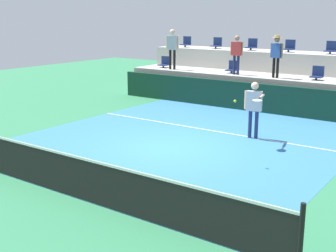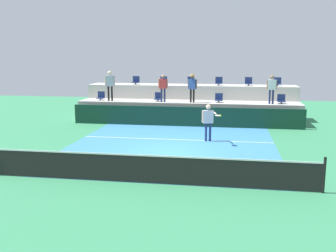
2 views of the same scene
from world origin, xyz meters
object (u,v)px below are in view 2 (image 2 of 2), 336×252
object	(u,v)px
tennis_player	(209,119)
stadium_chair_upper_mid_left	(163,81)
stadium_chair_upper_center	(191,81)
tennis_ball	(221,116)
stadium_chair_lower_far_right	(281,100)
stadium_chair_upper_mid_right	(219,82)
stadium_chair_upper_far_left	(110,81)
stadium_chair_lower_right	(219,99)
spectator_leaning_on_rail	(272,87)
stadium_chair_lower_far_left	(101,96)
spectator_in_grey	(163,86)
spectator_in_white	(110,83)
stadium_chair_upper_right	(249,82)
spectator_with_hat	(192,85)
stadium_chair_upper_far_right	(278,82)
stadium_chair_upper_left	(136,81)
stadium_chair_lower_left	(158,97)

from	to	relation	value
tennis_player	stadium_chair_upper_mid_left	bearing A→B (deg)	116.13
stadium_chair_upper_center	tennis_player	bearing A→B (deg)	-77.16
tennis_player	tennis_ball	bearing A→B (deg)	-76.24
stadium_chair_lower_far_right	stadium_chair_upper_center	bearing A→B (deg)	161.39
stadium_chair_lower_far_right	stadium_chair_upper_mid_right	distance (m)	4.11
stadium_chair_upper_center	tennis_player	distance (m)	6.98
stadium_chair_upper_far_left	stadium_chair_lower_right	bearing A→B (deg)	-14.18
stadium_chair_upper_mid_left	spectator_leaning_on_rail	size ratio (longest dim) A/B	0.32
stadium_chair_lower_far_left	tennis_player	bearing A→B (deg)	-35.53
stadium_chair_upper_mid_right	spectator_in_grey	xyz separation A→B (m)	(-3.15, -2.18, -0.12)
stadium_chair_upper_far_left	spectator_in_white	bearing A→B (deg)	-72.45
stadium_chair_upper_right	spectator_with_hat	size ratio (longest dim) A/B	0.32
stadium_chair_lower_far_right	spectator_with_hat	distance (m)	5.11
stadium_chair_lower_far_right	spectator_with_hat	xyz separation A→B (m)	(-5.03, -0.38, 0.78)
stadium_chair_upper_center	tennis_player	size ratio (longest dim) A/B	0.30
stadium_chair_upper_far_right	spectator_with_hat	world-z (taller)	spectator_with_hat
stadium_chair_upper_mid_left	spectator_in_white	size ratio (longest dim) A/B	0.29
stadium_chair_upper_right	spectator_leaning_on_rail	bearing A→B (deg)	-61.65
spectator_in_grey	tennis_ball	distance (m)	7.83
spectator_in_grey	spectator_with_hat	xyz separation A→B (m)	(1.71, 0.00, 0.05)
stadium_chair_upper_far_right	stadium_chair_upper_mid_left	bearing A→B (deg)	180.00
stadium_chair_upper_left	stadium_chair_upper_right	world-z (taller)	same
stadium_chair_upper_mid_right	stadium_chair_upper_right	distance (m)	1.82
stadium_chair_upper_far_right	spectator_leaning_on_rail	size ratio (longest dim) A/B	0.32
spectator_with_hat	stadium_chair_upper_right	bearing A→B (deg)	33.87
spectator_with_hat	stadium_chair_upper_far_right	bearing A→B (deg)	23.65
stadium_chair_upper_mid_left	stadium_chair_upper_right	distance (m)	5.32
tennis_player	stadium_chair_upper_left	bearing A→B (deg)	127.25
stadium_chair_upper_center	stadium_chair_upper_mid_left	bearing A→B (deg)	180.00
stadium_chair_lower_left	spectator_leaning_on_rail	size ratio (longest dim) A/B	0.32
stadium_chair_lower_left	stadium_chair_lower_right	size ratio (longest dim) A/B	1.00
stadium_chair_lower_right	spectator_in_white	world-z (taller)	spectator_in_white
spectator_in_white	spectator_leaning_on_rail	size ratio (longest dim) A/B	1.10
stadium_chair_upper_right	spectator_in_grey	size ratio (longest dim) A/B	0.33
stadium_chair_upper_far_right	tennis_player	xyz separation A→B (m)	(-3.77, -6.69, -1.26)
stadium_chair_lower_right	spectator_leaning_on_rail	xyz separation A→B (m)	(2.92, -0.38, 0.75)
tennis_player	stadium_chair_upper_far_left	bearing A→B (deg)	135.52
stadium_chair_lower_far_left	stadium_chair_upper_mid_right	world-z (taller)	stadium_chair_upper_mid_right
stadium_chair_upper_left	stadium_chair_upper_mid_right	xyz separation A→B (m)	(5.32, 0.00, 0.00)
spectator_in_grey	spectator_in_white	bearing A→B (deg)	180.00
stadium_chair_upper_far_left	spectator_with_hat	distance (m)	6.02
stadium_chair_upper_center	spectator_in_grey	xyz separation A→B (m)	(-1.40, -2.18, -0.12)
stadium_chair_lower_far_left	stadium_chair_upper_left	distance (m)	2.66
stadium_chair_upper_center	stadium_chair_upper_mid_right	distance (m)	1.75
stadium_chair_upper_left	tennis_player	world-z (taller)	stadium_chair_upper_left
stadium_chair_lower_left	spectator_in_white	world-z (taller)	spectator_in_white
stadium_chair_upper_left	stadium_chair_upper_mid_left	xyz separation A→B (m)	(1.81, 0.00, 0.00)
tennis_ball	stadium_chair_upper_left	bearing A→B (deg)	121.88
stadium_chair_lower_left	spectator_leaning_on_rail	bearing A→B (deg)	-3.38
stadium_chair_upper_mid_left	stadium_chair_upper_center	bearing A→B (deg)	0.00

